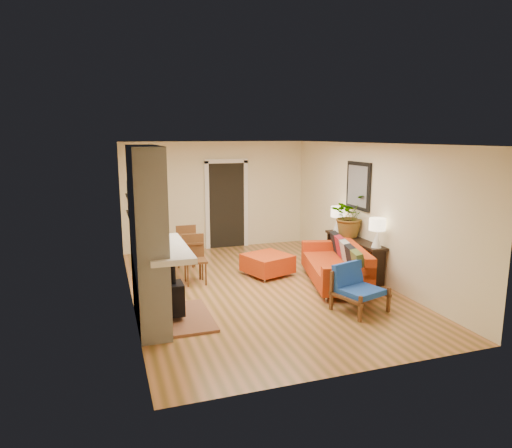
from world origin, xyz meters
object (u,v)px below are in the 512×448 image
object	(u,v)px
console_table	(354,246)
ottoman	(267,263)
lamp_far	(338,216)
houseplant	(349,215)
blue_chair	(355,285)
sofa	(339,265)
lamp_near	(377,229)
dining_table	(186,245)

from	to	relation	value
console_table	ottoman	bearing A→B (deg)	163.86
ottoman	lamp_far	xyz separation A→B (m)	(1.66, 0.22, 0.83)
lamp_far	houseplant	bearing A→B (deg)	-91.15
blue_chair	houseplant	size ratio (longest dim) A/B	1.00
sofa	lamp_near	distance (m)	0.97
ottoman	dining_table	distance (m)	1.66
sofa	lamp_near	bearing A→B (deg)	-28.71
dining_table	houseplant	distance (m)	3.33
blue_chair	dining_table	distance (m)	3.52
sofa	console_table	world-z (taller)	sofa
sofa	dining_table	xyz separation A→B (m)	(-2.60, 1.49, 0.24)
console_table	houseplant	bearing A→B (deg)	92.76
sofa	lamp_near	size ratio (longest dim) A/B	4.15
sofa	dining_table	size ratio (longest dim) A/B	1.32
console_table	houseplant	xyz separation A→B (m)	(-0.01, 0.21, 0.58)
ottoman	lamp_near	distance (m)	2.24
ottoman	houseplant	distance (m)	1.91
dining_table	console_table	xyz separation A→B (m)	(3.19, -1.04, -0.02)
lamp_far	dining_table	bearing A→B (deg)	174.04
lamp_far	ottoman	bearing A→B (deg)	-172.31
blue_chair	houseplant	world-z (taller)	houseplant
sofa	dining_table	world-z (taller)	dining_table
dining_table	lamp_near	xyz separation A→B (m)	(3.19, -1.81, 0.47)
sofa	console_table	xyz separation A→B (m)	(0.58, 0.45, 0.22)
sofa	ottoman	size ratio (longest dim) A/B	2.18
houseplant	dining_table	bearing A→B (deg)	165.36
ottoman	dining_table	size ratio (longest dim) A/B	0.61
ottoman	lamp_far	world-z (taller)	lamp_far
dining_table	houseplant	world-z (taller)	houseplant
lamp_near	ottoman	bearing A→B (deg)	143.06
dining_table	lamp_far	size ratio (longest dim) A/B	3.14
sofa	lamp_far	bearing A→B (deg)	63.24
ottoman	console_table	bearing A→B (deg)	-16.14
lamp_far	sofa	bearing A→B (deg)	-116.76
lamp_near	blue_chair	bearing A→B (deg)	-136.25
ottoman	lamp_far	size ratio (longest dim) A/B	1.90
blue_chair	console_table	size ratio (longest dim) A/B	0.47
dining_table	houseplant	size ratio (longest dim) A/B	1.95
blue_chair	lamp_far	distance (m)	2.67
blue_chair	console_table	xyz separation A→B (m)	(0.96, 1.69, 0.18)
sofa	console_table	distance (m)	0.77
houseplant	lamp_far	bearing A→B (deg)	88.85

